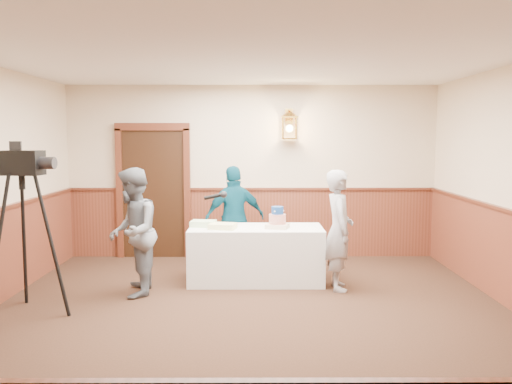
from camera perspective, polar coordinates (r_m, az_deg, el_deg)
ground at (r=5.69m, az=-0.58°, el=-14.41°), size 7.00×7.00×0.00m
room_shell at (r=5.81m, az=-1.10°, el=1.42°), size 6.02×7.02×2.81m
display_table at (r=7.41m, az=-0.01°, el=-6.59°), size 1.80×0.80×0.75m
tiered_cake at (r=7.26m, az=2.27°, el=-2.92°), size 0.35×0.35×0.29m
sheet_cake_yellow at (r=7.23m, az=-3.53°, el=-3.60°), size 0.39×0.33×0.07m
sheet_cake_green at (r=7.45m, az=-5.57°, el=-3.32°), size 0.36×0.30×0.08m
interviewer at (r=6.87m, az=-12.86°, el=-4.13°), size 1.52×0.84×1.59m
baker at (r=7.05m, az=8.71°, el=-3.97°), size 0.38×0.57×1.55m
assistant_p at (r=7.98m, az=-2.26°, el=-2.79°), size 0.98×0.66×1.55m
tv_camera_rig at (r=6.47m, az=-23.17°, el=-4.88°), size 0.72×0.67×1.82m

